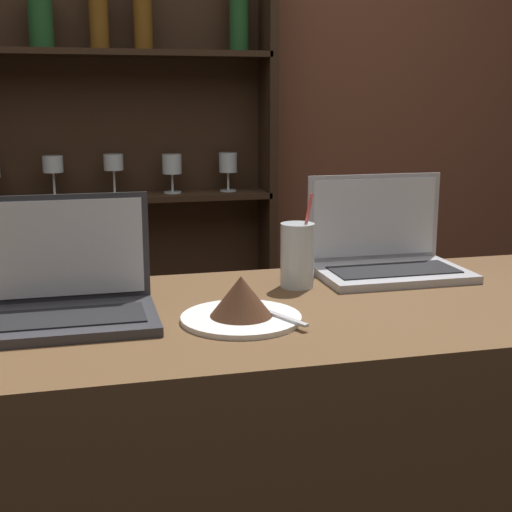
{
  "coord_description": "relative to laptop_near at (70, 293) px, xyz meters",
  "views": [
    {
      "loc": [
        -0.23,
        -0.99,
        1.39
      ],
      "look_at": [
        0.1,
        0.35,
        1.09
      ],
      "focal_mm": 50.0,
      "sensor_mm": 36.0,
      "label": 1
    }
  ],
  "objects": [
    {
      "name": "cake_plate",
      "position": [
        0.31,
        -0.09,
        -0.02
      ],
      "size": [
        0.23,
        0.23,
        0.09
      ],
      "color": "white",
      "rests_on": "bar_counter"
    },
    {
      "name": "laptop_far",
      "position": [
        0.72,
        0.19,
        -0.0
      ],
      "size": [
        0.34,
        0.23,
        0.23
      ],
      "color": "#ADADB2",
      "rests_on": "bar_counter"
    },
    {
      "name": "laptop_near",
      "position": [
        0.0,
        0.0,
        0.0
      ],
      "size": [
        0.31,
        0.22,
        0.23
      ],
      "color": "#333338",
      "rests_on": "bar_counter"
    },
    {
      "name": "water_glass",
      "position": [
        0.48,
        0.12,
        0.02
      ],
      "size": [
        0.07,
        0.07,
        0.21
      ],
      "color": "silver",
      "rests_on": "bar_counter"
    },
    {
      "name": "back_shelf",
      "position": [
        0.15,
        1.19,
        -0.02
      ],
      "size": [
        1.11,
        0.18,
        1.92
      ],
      "color": "#332114",
      "rests_on": "ground_plane"
    },
    {
      "name": "back_wall",
      "position": [
        0.26,
        1.27,
        0.31
      ],
      "size": [
        7.0,
        0.06,
        2.7
      ],
      "color": "brown",
      "rests_on": "ground_plane"
    }
  ]
}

